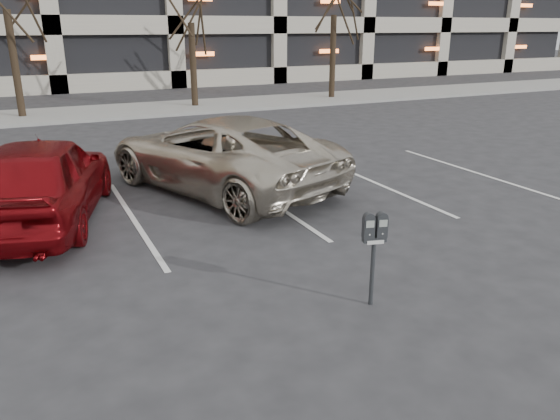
# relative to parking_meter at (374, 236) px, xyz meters

# --- Properties ---
(ground) EXTENTS (140.00, 140.00, 0.00)m
(ground) POSITION_rel_parking_meter_xyz_m (-0.77, 2.39, -0.96)
(ground) COLOR #28282B
(ground) RESTS_ON ground
(sidewalk) EXTENTS (80.00, 4.00, 0.12)m
(sidewalk) POSITION_rel_parking_meter_xyz_m (-0.77, 18.39, -0.90)
(sidewalk) COLOR gray
(sidewalk) RESTS_ON ground
(stall_lines) EXTENTS (16.90, 5.20, 0.00)m
(stall_lines) POSITION_rel_parking_meter_xyz_m (-2.17, 4.69, -0.95)
(stall_lines) COLOR silver
(stall_lines) RESTS_ON ground
(parking_meter) EXTENTS (0.34, 0.20, 1.25)m
(parking_meter) POSITION_rel_parking_meter_xyz_m (0.00, 0.00, 0.00)
(parking_meter) COLOR black
(parking_meter) RESTS_ON ground
(suv_silver) EXTENTS (4.56, 6.45, 1.64)m
(suv_silver) POSITION_rel_parking_meter_xyz_m (0.03, 5.92, -0.14)
(suv_silver) COLOR beige
(suv_silver) RESTS_ON ground
(car_red) EXTENTS (3.25, 5.19, 1.65)m
(car_red) POSITION_rel_parking_meter_xyz_m (-3.66, 5.25, -0.13)
(car_red) COLOR maroon
(car_red) RESTS_ON ground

